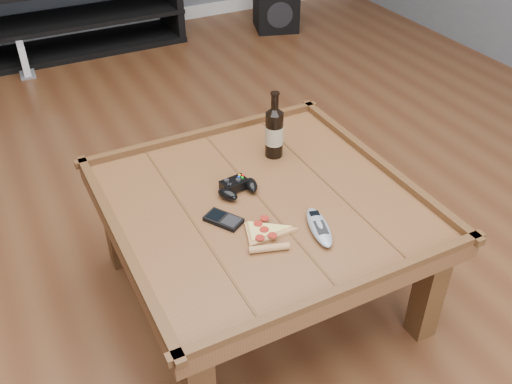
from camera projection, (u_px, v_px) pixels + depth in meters
name	position (u px, v px, depth m)	size (l,w,h in m)	color
ground	(261.00, 293.00, 2.19)	(6.00, 6.00, 0.00)	#4E2A16
baseboard	(78.00, 31.00, 4.31)	(5.00, 0.02, 0.10)	silver
coffee_table	(261.00, 214.00, 1.96)	(1.03, 1.03, 0.48)	brown
media_console	(81.00, 15.00, 4.02)	(1.40, 0.45, 0.50)	black
beer_bottle	(274.00, 131.00, 2.09)	(0.07, 0.07, 0.26)	black
game_controller	(237.00, 187.00, 1.95)	(0.16, 0.12, 0.04)	black
pizza_slice	(265.00, 234.00, 1.77)	(0.20, 0.25, 0.02)	tan
smartphone	(224.00, 220.00, 1.83)	(0.12, 0.14, 0.02)	black
remote_control	(319.00, 227.00, 1.79)	(0.11, 0.21, 0.03)	gray
subwoofer	(276.00, 8.00, 4.41)	(0.39, 0.39, 0.31)	black
game_console	(24.00, 61.00, 3.74)	(0.11, 0.18, 0.22)	slate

